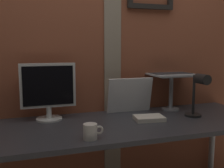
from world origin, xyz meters
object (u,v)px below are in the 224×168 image
monitor (48,89)px  laptop (168,68)px  whiteboard_panel (130,95)px  desk_lamp (199,91)px  coffee_mug (91,132)px

monitor → laptop: 0.97m
monitor → whiteboard_panel: 0.62m
monitor → desk_lamp: bearing=-15.6°
monitor → laptop: bearing=3.7°
laptop → coffee_mug: laptop is taller
desk_lamp → laptop: bearing=98.5°
desk_lamp → whiteboard_panel: bearing=141.8°
laptop → desk_lamp: 0.37m
monitor → coffee_mug: size_ratio=3.46×
monitor → laptop: laptop is taller
monitor → laptop: size_ratio=1.12×
monitor → coffee_mug: monitor is taller
monitor → coffee_mug: 0.54m
laptop → whiteboard_panel: (-0.34, -0.03, -0.20)m
desk_lamp → coffee_mug: desk_lamp is taller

